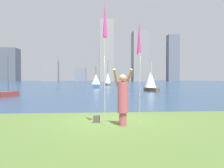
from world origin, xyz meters
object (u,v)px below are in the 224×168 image
at_px(sailboat_1, 96,81).
at_px(sailboat_3, 108,78).
at_px(bag, 96,119).
at_px(kite_flag_left, 105,22).
at_px(kite_flag_right, 139,40).
at_px(sailboat_5, 8,94).
at_px(sailboat_4, 151,80).
at_px(person, 123,98).

bearing_deg(sailboat_1, sailboat_3, 77.16).
bearing_deg(bag, kite_flag_left, -68.54).
xyz_separation_m(kite_flag_right, sailboat_3, (1.48, 44.37, -1.51)).
xyz_separation_m(kite_flag_left, kite_flag_right, (1.28, 0.39, -0.55)).
bearing_deg(kite_flag_right, sailboat_5, 124.82).
xyz_separation_m(bag, sailboat_4, (7.08, 20.72, 1.20)).
bearing_deg(person, sailboat_3, 83.52).
bearing_deg(sailboat_3, kite_flag_right, -91.92).
xyz_separation_m(person, sailboat_3, (2.12, 44.65, 0.60)).
distance_m(sailboat_1, sailboat_5, 20.80).
distance_m(person, kite_flag_left, 2.73).
bearing_deg(kite_flag_left, kite_flag_right, 16.89).
bearing_deg(kite_flag_right, sailboat_3, 88.08).
height_order(bag, sailboat_4, sailboat_4).
relative_size(kite_flag_left, sailboat_5, 1.21).
height_order(kite_flag_left, kite_flag_right, kite_flag_left).
distance_m(person, sailboat_5, 16.07).
xyz_separation_m(sailboat_3, sailboat_4, (4.02, -23.30, -0.26)).
distance_m(kite_flag_right, sailboat_4, 21.85).
xyz_separation_m(kite_flag_left, bag, (-0.29, 0.74, -3.52)).
relative_size(bag, sailboat_1, 0.08).
height_order(person, sailboat_5, sailboat_5).
relative_size(sailboat_3, sailboat_4, 1.51).
bearing_deg(sailboat_3, sailboat_1, -102.84).
relative_size(kite_flag_right, sailboat_4, 1.03).
height_order(sailboat_4, sailboat_5, sailboat_4).
height_order(person, sailboat_4, sailboat_4).
height_order(sailboat_1, sailboat_4, sailboat_4).
distance_m(person, sailboat_4, 22.23).
bearing_deg(sailboat_5, bag, -59.34).
distance_m(person, bag, 1.42).
relative_size(sailboat_1, sailboat_3, 0.65).
distance_m(kite_flag_left, sailboat_3, 44.89).
xyz_separation_m(person, kite_flag_left, (-0.64, -0.10, 2.66)).
xyz_separation_m(kite_flag_left, sailboat_5, (-7.95, 13.67, -3.39)).
bearing_deg(person, sailboat_1, 87.28).
bearing_deg(person, bag, 141.84).
relative_size(bag, sailboat_5, 0.08).
relative_size(sailboat_1, sailboat_5, 0.99).
bearing_deg(kite_flag_left, sailboat_5, 120.20).
height_order(person, sailboat_3, sailboat_3).
height_order(sailboat_3, sailboat_5, sailboat_3).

